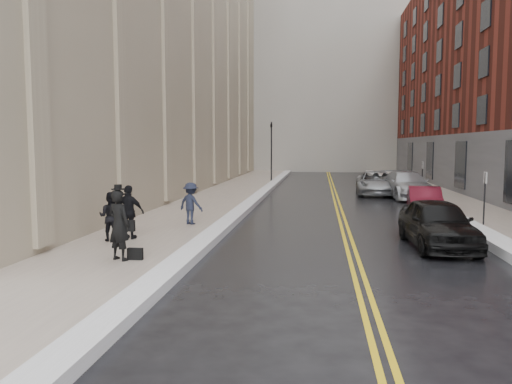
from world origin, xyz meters
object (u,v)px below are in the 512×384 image
(car_black, at_px, (438,223))
(pedestrian_a, at_px, (111,216))
(car_silver_near, at_px, (407,185))
(pedestrian_b, at_px, (191,203))
(car_maroon, at_px, (424,201))
(car_silver_far, at_px, (376,183))
(pedestrian_main, at_px, (119,225))
(pedestrian_c, at_px, (129,212))

(car_black, relative_size, pedestrian_a, 2.85)
(car_silver_near, distance_m, pedestrian_b, 16.09)
(car_maroon, xyz_separation_m, pedestrian_b, (-9.85, -4.73, 0.30))
(car_maroon, relative_size, car_silver_near, 0.72)
(car_silver_far, xyz_separation_m, pedestrian_b, (-8.73, -14.38, 0.21))
(car_black, xyz_separation_m, pedestrian_main, (-9.12, -3.57, 0.34))
(pedestrian_c, bearing_deg, car_maroon, -138.67)
(car_black, height_order, car_silver_far, car_black)
(car_silver_near, bearing_deg, car_maroon, -99.92)
(car_silver_far, bearing_deg, pedestrian_b, -118.46)
(car_silver_near, height_order, car_silver_far, car_silver_near)
(pedestrian_b, bearing_deg, car_silver_far, -97.35)
(car_maroon, distance_m, pedestrian_b, 10.94)
(pedestrian_c, bearing_deg, car_silver_far, -113.95)
(car_maroon, bearing_deg, pedestrian_b, -147.55)
(car_maroon, relative_size, pedestrian_a, 2.54)
(car_silver_far, bearing_deg, pedestrian_c, -116.65)
(car_black, relative_size, car_maroon, 1.12)
(car_black, distance_m, pedestrian_main, 9.80)
(car_silver_near, bearing_deg, pedestrian_main, -126.22)
(car_silver_far, xyz_separation_m, pedestrian_main, (-9.08, -20.64, 0.35))
(car_silver_far, bearing_deg, pedestrian_main, -110.94)
(car_black, relative_size, pedestrian_c, 2.55)
(car_maroon, xyz_separation_m, car_silver_near, (0.47, 7.61, 0.15))
(car_silver_near, xyz_separation_m, pedestrian_main, (-10.68, -18.60, 0.29))
(car_black, relative_size, car_silver_near, 0.80)
(car_silver_near, relative_size, pedestrian_a, 3.55)
(pedestrian_a, distance_m, pedestrian_b, 4.05)
(car_silver_near, height_order, pedestrian_b, pedestrian_b)
(car_maroon, bearing_deg, car_silver_near, 93.26)
(car_silver_near, bearing_deg, pedestrian_b, -136.29)
(car_silver_near, height_order, pedestrian_a, pedestrian_a)
(pedestrian_main, bearing_deg, car_silver_far, -90.02)
(car_silver_far, distance_m, pedestrian_b, 16.82)
(car_silver_far, bearing_deg, car_maroon, -80.53)
(pedestrian_b, distance_m, pedestrian_c, 3.51)
(car_black, distance_m, car_maroon, 7.50)
(car_silver_near, distance_m, pedestrian_main, 21.45)
(car_maroon, height_order, pedestrian_c, pedestrian_c)
(car_silver_near, xyz_separation_m, car_silver_far, (-1.60, 2.04, -0.06))
(car_black, height_order, pedestrian_c, pedestrian_c)
(car_maroon, height_order, car_silver_far, car_silver_far)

